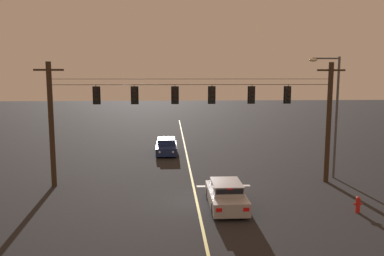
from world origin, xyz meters
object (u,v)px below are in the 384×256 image
(traffic_light_centre, at_px, (175,95))
(traffic_light_far_right, at_px, (288,95))
(traffic_light_right_inner, at_px, (212,95))
(traffic_light_rightmost, at_px, (252,95))
(traffic_light_leftmost, at_px, (96,95))
(traffic_light_left_inner, at_px, (134,95))
(fire_hydrant, at_px, (358,204))
(car_waiting_near_lane, at_px, (226,195))
(street_lamp_corner, at_px, (332,106))
(car_oncoming_lead, at_px, (167,147))

(traffic_light_centre, relative_size, traffic_light_far_right, 1.00)
(traffic_light_right_inner, relative_size, traffic_light_rightmost, 1.00)
(traffic_light_leftmost, bearing_deg, traffic_light_left_inner, 0.00)
(traffic_light_rightmost, relative_size, fire_hydrant, 1.45)
(traffic_light_rightmost, bearing_deg, traffic_light_centre, 180.00)
(car_waiting_near_lane, relative_size, fire_hydrant, 5.15)
(traffic_light_right_inner, bearing_deg, traffic_light_leftmost, 180.00)
(street_lamp_corner, bearing_deg, traffic_light_far_right, -164.19)
(traffic_light_far_right, distance_m, street_lamp_corner, 3.57)
(traffic_light_leftmost, distance_m, traffic_light_centre, 4.86)
(traffic_light_centre, height_order, traffic_light_rightmost, same)
(traffic_light_leftmost, bearing_deg, car_oncoming_lead, 66.72)
(traffic_light_centre, relative_size, fire_hydrant, 1.45)
(traffic_light_leftmost, bearing_deg, traffic_light_far_right, 0.00)
(traffic_light_right_inner, height_order, street_lamp_corner, street_lamp_corner)
(traffic_light_left_inner, distance_m, traffic_light_right_inner, 4.83)
(traffic_light_rightmost, xyz_separation_m, street_lamp_corner, (5.66, 0.95, -0.81))
(traffic_light_leftmost, height_order, traffic_light_rightmost, same)
(traffic_light_centre, relative_size, traffic_light_right_inner, 1.00)
(traffic_light_leftmost, distance_m, car_oncoming_lead, 11.76)
(fire_hydrant, bearing_deg, traffic_light_right_inner, 140.52)
(traffic_light_leftmost, distance_m, fire_hydrant, 16.01)
(traffic_light_right_inner, xyz_separation_m, street_lamp_corner, (8.19, 0.95, -0.81))
(traffic_light_leftmost, relative_size, car_waiting_near_lane, 0.28)
(traffic_light_centre, height_order, car_waiting_near_lane, traffic_light_centre)
(traffic_light_leftmost, relative_size, street_lamp_corner, 0.15)
(traffic_light_leftmost, xyz_separation_m, traffic_light_left_inner, (2.35, 0.00, 0.00))
(traffic_light_right_inner, bearing_deg, traffic_light_rightmost, 0.00)
(traffic_light_left_inner, distance_m, traffic_light_centre, 2.51)
(traffic_light_left_inner, xyz_separation_m, traffic_light_rightmost, (7.36, 0.00, 0.00))
(car_waiting_near_lane, height_order, fire_hydrant, car_waiting_near_lane)
(traffic_light_left_inner, relative_size, traffic_light_right_inner, 1.00)
(car_waiting_near_lane, xyz_separation_m, street_lamp_corner, (7.90, 5.36, 4.24))
(traffic_light_rightmost, height_order, fire_hydrant, traffic_light_rightmost)
(car_waiting_near_lane, bearing_deg, traffic_light_centre, 120.58)
(traffic_light_rightmost, xyz_separation_m, car_oncoming_lead, (-5.51, 9.76, -5.06))
(traffic_light_left_inner, bearing_deg, traffic_light_right_inner, 0.00)
(traffic_light_right_inner, bearing_deg, car_oncoming_lead, 106.99)
(traffic_light_leftmost, height_order, traffic_light_left_inner, same)
(street_lamp_corner, height_order, fire_hydrant, street_lamp_corner)
(traffic_light_right_inner, relative_size, fire_hydrant, 1.45)
(traffic_light_left_inner, distance_m, street_lamp_corner, 13.08)
(car_waiting_near_lane, height_order, street_lamp_corner, street_lamp_corner)
(traffic_light_rightmost, bearing_deg, traffic_light_far_right, 0.00)
(traffic_light_left_inner, bearing_deg, traffic_light_leftmost, 180.00)
(traffic_light_centre, xyz_separation_m, car_waiting_near_lane, (2.61, -4.41, -5.06))
(car_oncoming_lead, bearing_deg, car_waiting_near_lane, -77.00)
(traffic_light_left_inner, relative_size, traffic_light_centre, 1.00)
(traffic_light_centre, relative_size, street_lamp_corner, 0.15)
(traffic_light_leftmost, height_order, traffic_light_right_inner, same)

